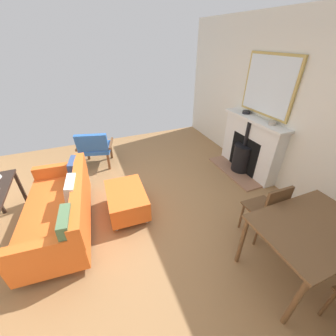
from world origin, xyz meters
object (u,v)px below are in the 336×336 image
Objects in this scene: fireplace at (248,148)px; dining_chair_near_fireplace at (268,208)px; mantel_bowl_far at (272,123)px; armchair_accent at (95,147)px; dining_table at (312,233)px; mantel_bowl_near at (246,112)px; ottoman at (127,200)px; sofa at (62,210)px.

fireplace reaches higher than dining_chair_near_fireplace.
mantel_bowl_far is at bearing 96.87° from fireplace.
armchair_accent is 3.84m from dining_table.
fireplace is 3.10m from armchair_accent.
fireplace is 10.65× the size of mantel_bowl_far.
dining_table is at bearing 59.44° from mantel_bowl_far.
mantel_bowl_near is 0.18× the size of ottoman.
dining_table is (1.00, 1.69, -0.47)m from mantel_bowl_far.
mantel_bowl_far reaches higher than dining_chair_near_fireplace.
ottoman is at bearing 13.38° from mantel_bowl_near.
armchair_accent is (2.86, -1.01, -0.67)m from mantel_bowl_near.
mantel_bowl_far is at bearing 179.10° from ottoman.
mantel_bowl_near is at bearing -90.00° from mantel_bowl_far.
ottoman is (-0.90, 0.02, -0.09)m from sofa.
mantel_bowl_near reaches higher than fireplace.
ottoman is (2.58, -0.04, -0.89)m from mantel_bowl_far.
ottoman is 0.92× the size of dining_chair_near_fireplace.
fireplace is at bearing -122.48° from dining_chair_near_fireplace.
sofa is (3.44, 0.30, -0.16)m from fireplace.
dining_table is (-1.59, 1.73, 0.42)m from ottoman.
dining_chair_near_fireplace is (0.95, 1.50, 0.03)m from fireplace.
sofa is 0.90m from ottoman.
ottoman is 0.71× the size of dining_table.
dining_chair_near_fireplace is at bearing 57.52° from fireplace.
mantel_bowl_far is (-0.04, 0.36, 0.64)m from fireplace.
armchair_accent is at bearing -56.41° from dining_chair_near_fireplace.
armchair_accent is at bearing -24.80° from fireplace.
fireplace reaches higher than sofa.
dining_table is (0.95, 2.05, 0.17)m from fireplace.
mantel_bowl_far is at bearing -120.56° from dining_table.
dining_chair_near_fireplace is (-1.59, 1.18, 0.28)m from ottoman.
sofa is at bearing -0.99° from mantel_bowl_far.
dining_chair_near_fireplace reaches higher than armchair_accent.
armchair_accent is 0.90× the size of dining_chair_near_fireplace.
mantel_bowl_near reaches higher than dining_table.
fireplace is 9.57× the size of mantel_bowl_near.
mantel_bowl_far is (0.00, 0.66, 0.00)m from mantel_bowl_near.
fireplace is 2.26m from dining_table.
ottoman is at bearing 178.74° from sofa.
mantel_bowl_far reaches higher than armchair_accent.
sofa is (3.48, 0.60, -0.80)m from mantel_bowl_near.
dining_table is at bearing 65.04° from fireplace.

